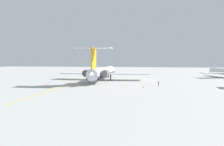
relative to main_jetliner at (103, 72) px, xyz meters
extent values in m
plane|color=#ADADA8|center=(1.77, -11.01, -3.72)|extent=(385.81, 385.81, 0.00)
cylinder|color=silver|center=(-1.32, -0.04, -0.06)|extent=(41.35, 5.78, 4.40)
cone|color=silver|center=(-21.91, -0.74, -0.06)|extent=(4.72, 4.37, 4.22)
cone|color=silver|center=(19.28, 0.65, 0.34)|extent=(6.53, 3.95, 3.74)
cube|color=black|center=(-1.32, -0.04, -1.05)|extent=(40.43, 5.84, 0.97)
cube|color=silver|center=(-1.85, -11.43, -0.83)|extent=(8.15, 18.76, 0.44)
cube|color=silver|center=(-2.61, 11.28, -0.83)|extent=(9.33, 19.09, 0.44)
cylinder|color=#515156|center=(12.99, -3.10, 0.27)|extent=(5.58, 2.73, 2.55)
cube|color=silver|center=(12.97, -2.34, 0.27)|extent=(3.34, 1.51, 0.53)
cylinder|color=#515156|center=(12.76, 3.97, 0.27)|extent=(5.58, 2.73, 2.55)
cube|color=silver|center=(12.78, 3.20, 0.27)|extent=(3.34, 1.51, 0.53)
cube|color=orange|center=(16.54, 0.56, 6.03)|extent=(5.97, 0.64, 7.79)
cube|color=silver|center=(17.11, -2.95, 9.62)|extent=(4.34, 6.55, 0.31)
cube|color=silver|center=(16.88, 4.10, 9.62)|extent=(4.34, 6.55, 0.31)
cylinder|color=black|center=(-13.90, -0.47, -2.05)|extent=(0.48, 0.48, 3.33)
cylinder|color=black|center=(0.18, -3.51, -2.05)|extent=(0.48, 0.48, 3.33)
cylinder|color=black|center=(-0.06, 3.52, -2.05)|extent=(0.48, 0.48, 3.33)
cone|color=white|center=(-39.45, 58.40, -0.87)|extent=(3.94, 4.26, 3.51)
cube|color=white|center=(-22.03, 54.54, -1.23)|extent=(9.36, 15.08, 0.44)
cylinder|color=black|center=(16.69, 23.63, -3.31)|extent=(0.10, 0.10, 0.82)
cylinder|color=black|center=(16.55, 23.67, -3.31)|extent=(0.10, 0.10, 0.82)
cylinder|color=#262628|center=(16.62, 23.65, -2.57)|extent=(0.28, 0.28, 0.65)
sphere|color=brown|center=(16.62, 23.65, -2.12)|extent=(0.26, 0.26, 0.26)
cylinder|color=#262628|center=(16.79, 23.59, -2.54)|extent=(0.08, 0.08, 0.56)
cylinder|color=#262628|center=(16.44, 23.71, -2.54)|extent=(0.08, 0.08, 0.56)
cylinder|color=black|center=(-25.16, -17.17, -3.32)|extent=(0.10, 0.10, 0.81)
cylinder|color=black|center=(-25.22, -17.30, -3.32)|extent=(0.10, 0.10, 0.81)
cylinder|color=gray|center=(-25.19, -17.23, -2.59)|extent=(0.27, 0.27, 0.64)
sphere|color=#DBB28E|center=(-25.19, -17.23, -2.15)|extent=(0.25, 0.25, 0.25)
cylinder|color=gray|center=(-25.12, -17.07, -2.56)|extent=(0.07, 0.07, 0.54)
cylinder|color=gray|center=(-25.26, -17.40, -2.56)|extent=(0.07, 0.07, 0.54)
cone|color=#EA590F|center=(21.44, 18.61, -3.45)|extent=(0.40, 0.40, 0.55)
cone|color=#EA590F|center=(21.58, -15.62, -3.45)|extent=(0.40, 0.40, 0.55)
cube|color=gold|center=(-1.32, -9.20, -3.72)|extent=(103.49, 4.03, 0.01)
camera|label=1|loc=(81.37, 19.74, 4.84)|focal=29.54mm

